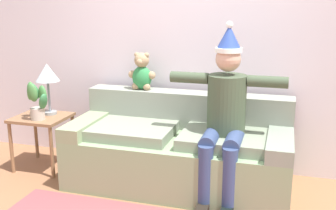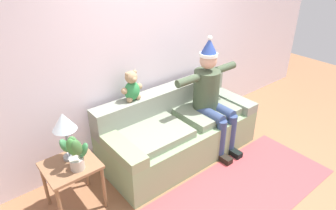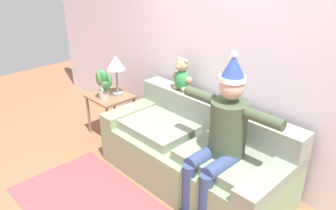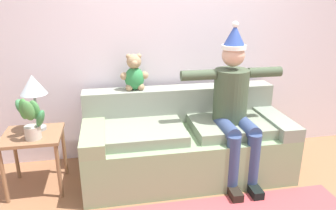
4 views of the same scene
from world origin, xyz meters
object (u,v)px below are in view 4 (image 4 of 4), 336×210
Objects in this scene: couch at (185,141)px; potted_plant at (31,118)px; table_lamp at (33,87)px; side_table at (33,143)px; person_seated at (234,102)px; teddy_bear at (134,74)px.

potted_plant is at bearing -174.07° from couch.
couch is at bearing -2.10° from table_lamp.
couch is at bearing 5.93° from potted_plant.
potted_plant is (0.04, -0.10, 0.29)m from side_table.
person_seated reaches higher than side_table.
table_lamp is at bearing -165.96° from teddy_bear.
side_table is at bearing 176.49° from person_seated.
teddy_bear is at bearing 149.03° from couch.
couch is 3.85× the size of table_lamp.
couch reaches higher than side_table.
person_seated is 1.89m from table_lamp.
teddy_bear is at bearing 153.91° from person_seated.
couch is 5.39× the size of teddy_bear.
table_lamp is at bearing 177.90° from couch.
couch is at bearing 1.75° from side_table.
person_seated is (0.44, -0.16, 0.46)m from couch.
couch is 5.17× the size of potted_plant.
potted_plant is at bearing -70.07° from side_table.
teddy_bear reaches higher than couch.
table_lamp is at bearing 173.44° from person_seated.
teddy_bear reaches higher than potted_plant.
potted_plant is (-1.43, -0.15, 0.43)m from couch.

